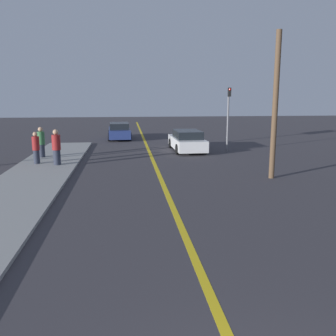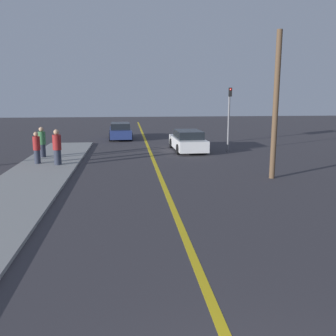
{
  "view_description": "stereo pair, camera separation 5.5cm",
  "coord_description": "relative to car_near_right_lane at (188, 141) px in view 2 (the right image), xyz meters",
  "views": [
    {
      "loc": [
        -1.49,
        -2.18,
        3.66
      ],
      "look_at": [
        -0.06,
        10.48,
        1.14
      ],
      "focal_mm": 40.0,
      "sensor_mm": 36.0,
      "label": 1
    },
    {
      "loc": [
        -1.44,
        -2.19,
        3.66
      ],
      "look_at": [
        -0.06,
        10.48,
        1.14
      ],
      "focal_mm": 40.0,
      "sensor_mm": 36.0,
      "label": 2
    }
  ],
  "objects": [
    {
      "name": "car_near_right_lane",
      "position": [
        0.0,
        0.0,
        0.0
      ],
      "size": [
        2.03,
        4.77,
        1.35
      ],
      "rotation": [
        0.0,
        0.0,
        0.03
      ],
      "color": "silver",
      "rests_on": "ground_plane"
    },
    {
      "name": "pedestrian_mid_group",
      "position": [
        -8.62,
        -4.3,
        0.28
      ],
      "size": [
        0.37,
        0.37,
        1.65
      ],
      "color": "#282D3D",
      "rests_on": "sidewalk_left"
    },
    {
      "name": "pedestrian_far_standing",
      "position": [
        -8.8,
        -2.21,
        0.31
      ],
      "size": [
        0.41,
        0.41,
        1.73
      ],
      "color": "#282D3D",
      "rests_on": "sidewalk_left"
    },
    {
      "name": "pedestrian_near_curb",
      "position": [
        -7.51,
        -4.75,
        0.35
      ],
      "size": [
        0.43,
        0.43,
        1.81
      ],
      "color": "#282D3D",
      "rests_on": "sidewalk_left"
    },
    {
      "name": "car_ahead_center",
      "position": [
        -4.51,
        7.11,
        -0.0
      ],
      "size": [
        1.97,
        4.49,
        1.35
      ],
      "rotation": [
        0.0,
        0.0,
        0.03
      ],
      "color": "navy",
      "rests_on": "ground_plane"
    },
    {
      "name": "sidewalk_left",
      "position": [
        -8.08,
        -8.84,
        -0.6
      ],
      "size": [
        3.08,
        26.19,
        0.11
      ],
      "color": "gray",
      "rests_on": "ground_plane"
    },
    {
      "name": "road_center_line",
      "position": [
        -2.5,
        -3.94,
        -0.65
      ],
      "size": [
        0.2,
        60.0,
        0.01
      ],
      "color": "gold",
      "rests_on": "ground_plane"
    },
    {
      "name": "utility_pole",
      "position": [
        2.41,
        -8.5,
        2.49
      ],
      "size": [
        0.24,
        0.24,
        6.29
      ],
      "color": "brown",
      "rests_on": "ground_plane"
    },
    {
      "name": "traffic_light",
      "position": [
        2.51,
        -0.76,
        1.84
      ],
      "size": [
        0.18,
        0.4,
        4.07
      ],
      "color": "slate",
      "rests_on": "ground_plane"
    }
  ]
}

